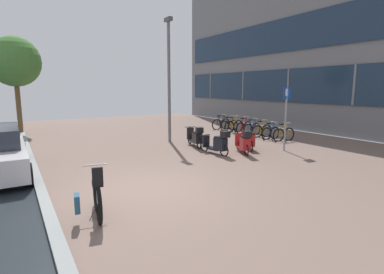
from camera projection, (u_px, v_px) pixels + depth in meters
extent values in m
cube|color=#796156|center=(279.00, 166.00, 10.28)|extent=(14.40, 40.00, 0.05)
cube|color=gray|center=(46.00, 206.00, 6.59)|extent=(0.24, 40.00, 0.08)
cube|color=#1C2D44|center=(355.00, 85.00, 15.28)|extent=(0.08, 30.72, 2.05)
cube|color=#1C2D44|center=(360.00, 21.00, 14.78)|extent=(0.08, 30.72, 2.05)
cube|color=slate|center=(355.00, 85.00, 15.27)|extent=(0.10, 0.12, 2.05)
cube|color=slate|center=(288.00, 86.00, 18.88)|extent=(0.10, 0.12, 2.05)
cube|color=slate|center=(243.00, 86.00, 22.48)|extent=(0.10, 0.12, 2.05)
cube|color=slate|center=(211.00, 86.00, 26.09)|extent=(0.10, 0.12, 2.05)
torus|color=black|center=(99.00, 205.00, 5.85)|extent=(0.20, 0.78, 0.78)
torus|color=black|center=(96.00, 194.00, 6.46)|extent=(0.20, 0.78, 0.78)
cylinder|color=#B0B1B6|center=(96.00, 185.00, 6.17)|extent=(0.09, 0.33, 0.68)
cylinder|color=#B0B1B6|center=(97.00, 189.00, 5.99)|extent=(0.06, 0.15, 0.62)
cylinder|color=#B0B1B6|center=(96.00, 171.00, 6.07)|extent=(0.10, 0.41, 0.09)
cylinder|color=#B0B1B6|center=(98.00, 204.00, 5.97)|extent=(0.07, 0.26, 0.08)
cylinder|color=#B0B1B6|center=(98.00, 190.00, 5.87)|extent=(0.05, 0.17, 0.57)
cylinder|color=#B0B1B6|center=(95.00, 181.00, 6.36)|extent=(0.05, 0.15, 0.62)
cube|color=black|center=(97.00, 173.00, 5.89)|extent=(0.12, 0.23, 0.06)
cylinder|color=#ADADB2|center=(95.00, 165.00, 6.25)|extent=(0.48, 0.10, 0.02)
cube|color=black|center=(98.00, 183.00, 5.82)|extent=(0.24, 0.27, 0.10)
cube|color=black|center=(98.00, 176.00, 5.70)|extent=(0.21, 0.09, 0.32)
cube|color=#285373|center=(77.00, 203.00, 5.74)|extent=(0.14, 0.29, 0.34)
cylinder|color=black|center=(94.00, 212.00, 6.02)|extent=(0.21, 0.07, 0.31)
torus|color=black|center=(278.00, 135.00, 14.70)|extent=(0.69, 0.15, 0.69)
torus|color=black|center=(289.00, 134.00, 14.96)|extent=(0.69, 0.15, 0.69)
cylinder|color=#C08B15|center=(285.00, 130.00, 14.82)|extent=(0.32, 0.07, 0.60)
cylinder|color=#C08B15|center=(282.00, 130.00, 14.74)|extent=(0.14, 0.05, 0.55)
cylinder|color=#C08B15|center=(284.00, 124.00, 14.75)|extent=(0.39, 0.08, 0.08)
cylinder|color=#C08B15|center=(280.00, 136.00, 14.75)|extent=(0.25, 0.06, 0.07)
cylinder|color=#C08B15|center=(280.00, 130.00, 14.69)|extent=(0.17, 0.05, 0.50)
cylinder|color=#C08B15|center=(288.00, 129.00, 14.89)|extent=(0.15, 0.05, 0.55)
cube|color=black|center=(281.00, 124.00, 14.67)|extent=(0.23, 0.12, 0.06)
cylinder|color=#ADADB2|center=(288.00, 123.00, 14.82)|extent=(0.08, 0.48, 0.02)
torus|color=black|center=(266.00, 134.00, 15.20)|extent=(0.67, 0.07, 0.67)
torus|color=black|center=(275.00, 133.00, 15.50)|extent=(0.67, 0.07, 0.67)
cylinder|color=navy|center=(272.00, 129.00, 15.34)|extent=(0.29, 0.04, 0.59)
cylinder|color=navy|center=(269.00, 129.00, 15.26)|extent=(0.13, 0.04, 0.53)
cylinder|color=navy|center=(271.00, 123.00, 15.28)|extent=(0.36, 0.04, 0.08)
cylinder|color=navy|center=(268.00, 134.00, 15.26)|extent=(0.23, 0.03, 0.07)
cylinder|color=navy|center=(268.00, 129.00, 15.20)|extent=(0.15, 0.03, 0.49)
cylinder|color=navy|center=(274.00, 128.00, 15.43)|extent=(0.14, 0.03, 0.53)
cube|color=black|center=(269.00, 123.00, 15.18)|extent=(0.22, 0.09, 0.06)
cylinder|color=#ADADB2|center=(274.00, 122.00, 15.35)|extent=(0.03, 0.48, 0.02)
torus|color=black|center=(257.00, 132.00, 15.87)|extent=(0.70, 0.14, 0.70)
torus|color=black|center=(267.00, 131.00, 16.13)|extent=(0.70, 0.14, 0.70)
cylinder|color=#BB8615|center=(263.00, 127.00, 15.98)|extent=(0.31, 0.07, 0.61)
cylinder|color=#BB8615|center=(260.00, 127.00, 15.91)|extent=(0.14, 0.05, 0.56)
cylinder|color=#BB8615|center=(262.00, 121.00, 15.92)|extent=(0.38, 0.08, 0.08)
cylinder|color=#BB8615|center=(259.00, 132.00, 15.92)|extent=(0.24, 0.05, 0.08)
cylinder|color=#BB8615|center=(258.00, 127.00, 15.86)|extent=(0.16, 0.04, 0.51)
cylinder|color=#BB8615|center=(266.00, 126.00, 16.06)|extent=(0.14, 0.05, 0.56)
cube|color=black|center=(260.00, 121.00, 15.84)|extent=(0.23, 0.11, 0.06)
cylinder|color=#ADADB2|center=(265.00, 120.00, 15.98)|extent=(0.08, 0.48, 0.02)
torus|color=black|center=(248.00, 130.00, 16.39)|extent=(0.71, 0.12, 0.71)
torus|color=black|center=(256.00, 129.00, 16.76)|extent=(0.71, 0.12, 0.71)
cylinder|color=navy|center=(253.00, 125.00, 16.57)|extent=(0.32, 0.06, 0.62)
cylinder|color=navy|center=(250.00, 126.00, 16.46)|extent=(0.14, 0.05, 0.57)
cylinder|color=navy|center=(252.00, 120.00, 16.50)|extent=(0.40, 0.06, 0.08)
cylinder|color=navy|center=(249.00, 130.00, 16.46)|extent=(0.25, 0.05, 0.08)
cylinder|color=navy|center=(249.00, 125.00, 16.39)|extent=(0.17, 0.04, 0.52)
cylinder|color=navy|center=(256.00, 124.00, 16.68)|extent=(0.15, 0.04, 0.57)
cube|color=black|center=(250.00, 120.00, 16.38)|extent=(0.23, 0.10, 0.06)
cylinder|color=#ADADB2|center=(255.00, 118.00, 16.59)|extent=(0.06, 0.48, 0.02)
torus|color=black|center=(240.00, 128.00, 16.99)|extent=(0.73, 0.20, 0.73)
torus|color=black|center=(247.00, 128.00, 17.40)|extent=(0.73, 0.20, 0.73)
cylinder|color=maroon|center=(245.00, 123.00, 17.19)|extent=(0.31, 0.09, 0.64)
cylinder|color=maroon|center=(243.00, 124.00, 17.07)|extent=(0.14, 0.06, 0.58)
cylinder|color=maroon|center=(244.00, 118.00, 17.11)|extent=(0.38, 0.10, 0.09)
cylinder|color=maroon|center=(242.00, 129.00, 17.07)|extent=(0.25, 0.07, 0.08)
cylinder|color=maroon|center=(241.00, 124.00, 16.99)|extent=(0.17, 0.05, 0.53)
cylinder|color=maroon|center=(247.00, 123.00, 17.32)|extent=(0.15, 0.06, 0.58)
cube|color=black|center=(242.00, 118.00, 16.99)|extent=(0.23, 0.13, 0.06)
cylinder|color=#ADADB2|center=(246.00, 117.00, 17.23)|extent=(0.11, 0.48, 0.02)
torus|color=black|center=(229.00, 127.00, 17.54)|extent=(0.75, 0.09, 0.74)
torus|color=black|center=(238.00, 126.00, 17.89)|extent=(0.75, 0.09, 0.74)
cylinder|color=#BC8418|center=(235.00, 122.00, 17.71)|extent=(0.32, 0.04, 0.65)
cylinder|color=#BC8418|center=(232.00, 123.00, 17.61)|extent=(0.14, 0.04, 0.59)
cylinder|color=#BC8418|center=(234.00, 117.00, 17.63)|extent=(0.40, 0.04, 0.09)
cylinder|color=#BC8418|center=(231.00, 127.00, 17.61)|extent=(0.26, 0.03, 0.08)
cylinder|color=#BC8418|center=(230.00, 122.00, 17.54)|extent=(0.17, 0.03, 0.54)
cylinder|color=#BC8418|center=(237.00, 121.00, 17.81)|extent=(0.15, 0.03, 0.59)
cube|color=black|center=(232.00, 117.00, 17.52)|extent=(0.22, 0.09, 0.06)
cylinder|color=#ADADB2|center=(237.00, 116.00, 17.72)|extent=(0.03, 0.48, 0.02)
torus|color=black|center=(225.00, 126.00, 18.29)|extent=(0.68, 0.10, 0.68)
torus|color=black|center=(233.00, 125.00, 18.57)|extent=(0.68, 0.10, 0.68)
cylinder|color=black|center=(230.00, 122.00, 18.42)|extent=(0.30, 0.05, 0.59)
cylinder|color=black|center=(228.00, 122.00, 18.34)|extent=(0.13, 0.04, 0.54)
cylinder|color=black|center=(229.00, 117.00, 18.36)|extent=(0.37, 0.06, 0.08)
cylinder|color=black|center=(227.00, 126.00, 18.35)|extent=(0.24, 0.04, 0.07)
cylinder|color=black|center=(226.00, 122.00, 18.28)|extent=(0.16, 0.03, 0.49)
cylinder|color=black|center=(233.00, 121.00, 18.50)|extent=(0.14, 0.04, 0.54)
cube|color=black|center=(227.00, 117.00, 18.27)|extent=(0.22, 0.10, 0.06)
cylinder|color=#ADADB2|center=(232.00, 116.00, 18.43)|extent=(0.05, 0.48, 0.02)
torus|color=black|center=(217.00, 125.00, 18.84)|extent=(0.71, 0.11, 0.71)
torus|color=black|center=(226.00, 124.00, 19.15)|extent=(0.71, 0.11, 0.71)
cylinder|color=black|center=(222.00, 120.00, 18.99)|extent=(0.33, 0.05, 0.62)
cylinder|color=black|center=(219.00, 121.00, 18.90)|extent=(0.14, 0.04, 0.56)
cylinder|color=black|center=(222.00, 116.00, 18.92)|extent=(0.41, 0.06, 0.08)
cylinder|color=black|center=(218.00, 125.00, 18.90)|extent=(0.26, 0.04, 0.08)
cylinder|color=black|center=(218.00, 121.00, 18.84)|extent=(0.17, 0.03, 0.52)
cylinder|color=black|center=(225.00, 120.00, 19.08)|extent=(0.15, 0.04, 0.56)
cube|color=black|center=(219.00, 116.00, 18.82)|extent=(0.22, 0.10, 0.06)
cylinder|color=#ADADB2|center=(224.00, 115.00, 19.00)|extent=(0.05, 0.48, 0.02)
torus|color=black|center=(199.00, 143.00, 12.92)|extent=(0.18, 0.55, 0.55)
torus|color=black|center=(190.00, 138.00, 14.19)|extent=(0.18, 0.55, 0.55)
cube|color=black|center=(194.00, 141.00, 13.56)|extent=(0.45, 0.80, 0.08)
cube|color=black|center=(197.00, 138.00, 13.12)|extent=(0.43, 0.65, 0.42)
cube|color=black|center=(197.00, 133.00, 13.08)|extent=(0.38, 0.59, 0.06)
cylinder|color=black|center=(190.00, 133.00, 14.12)|extent=(0.10, 0.13, 0.55)
cube|color=black|center=(190.00, 133.00, 14.06)|extent=(0.33, 0.15, 0.54)
cylinder|color=black|center=(190.00, 127.00, 14.06)|extent=(0.51, 0.15, 0.03)
cube|color=black|center=(199.00, 130.00, 12.78)|extent=(0.34, 0.34, 0.24)
torus|color=black|center=(251.00, 146.00, 12.45)|extent=(0.26, 0.45, 0.48)
torus|color=black|center=(244.00, 141.00, 13.67)|extent=(0.26, 0.45, 0.48)
cube|color=#B01D1C|center=(248.00, 144.00, 13.06)|extent=(0.57, 0.74, 0.08)
cube|color=#B01D1C|center=(250.00, 140.00, 12.63)|extent=(0.52, 0.62, 0.50)
cube|color=black|center=(250.00, 133.00, 12.58)|extent=(0.46, 0.56, 0.06)
cylinder|color=#B01D1C|center=(245.00, 136.00, 13.60)|extent=(0.12, 0.14, 0.48)
cube|color=#B01D1C|center=(245.00, 137.00, 13.53)|extent=(0.32, 0.22, 0.47)
cylinder|color=black|center=(245.00, 131.00, 13.54)|extent=(0.47, 0.27, 0.03)
torus|color=black|center=(246.00, 150.00, 11.64)|extent=(0.23, 0.46, 0.48)
torus|color=black|center=(238.00, 145.00, 12.79)|extent=(0.23, 0.46, 0.48)
cube|color=red|center=(242.00, 148.00, 12.22)|extent=(0.52, 0.71, 0.08)
cube|color=red|center=(245.00, 144.00, 11.81)|extent=(0.48, 0.59, 0.47)
cube|color=black|center=(245.00, 137.00, 11.77)|extent=(0.43, 0.53, 0.06)
cylinder|color=red|center=(238.00, 139.00, 12.72)|extent=(0.11, 0.14, 0.48)
cube|color=red|center=(239.00, 140.00, 12.65)|extent=(0.33, 0.20, 0.47)
cylinder|color=black|center=(239.00, 134.00, 12.66)|extent=(0.49, 0.23, 0.03)
cube|color=black|center=(247.00, 134.00, 11.49)|extent=(0.37, 0.37, 0.24)
torus|color=black|center=(224.00, 150.00, 11.58)|extent=(0.11, 0.48, 0.47)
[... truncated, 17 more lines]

